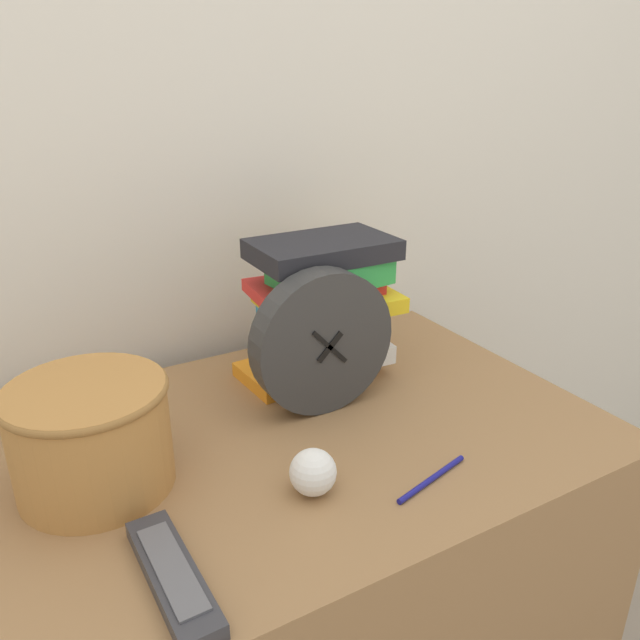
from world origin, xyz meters
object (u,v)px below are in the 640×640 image
object	(u,v)px
book_stack	(321,308)
pen	(432,479)
desk_clock	(323,342)
crumpled_paper_ball	(313,472)
tv_remote	(173,575)
basket	(91,434)

from	to	relation	value
book_stack	pen	bearing A→B (deg)	-94.68
desk_clock	book_stack	distance (m)	0.13
pen	crumpled_paper_ball	bearing A→B (deg)	158.17
desk_clock	tv_remote	world-z (taller)	desk_clock
book_stack	pen	xyz separation A→B (m)	(-0.03, -0.36, -0.13)
book_stack	tv_remote	world-z (taller)	book_stack
pen	book_stack	bearing A→B (deg)	85.32
desk_clock	tv_remote	xyz separation A→B (m)	(-0.33, -0.25, -0.11)
desk_clock	basket	xyz separation A→B (m)	(-0.37, -0.02, -0.04)
book_stack	basket	size ratio (longest dim) A/B	1.29
book_stack	crumpled_paper_ball	distance (m)	0.36
desk_clock	pen	world-z (taller)	desk_clock
tv_remote	desk_clock	bearing A→B (deg)	36.45
desk_clock	crumpled_paper_ball	xyz separation A→B (m)	(-0.12, -0.18, -0.09)
desk_clock	tv_remote	size ratio (longest dim) A/B	1.19
crumpled_paper_ball	pen	bearing A→B (deg)	-21.83
basket	tv_remote	distance (m)	0.23
tv_remote	pen	bearing A→B (deg)	0.02
book_stack	crumpled_paper_ball	bearing A→B (deg)	-121.58
crumpled_paper_ball	pen	distance (m)	0.17
desk_clock	book_stack	world-z (taller)	book_stack
basket	book_stack	bearing A→B (deg)	17.61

